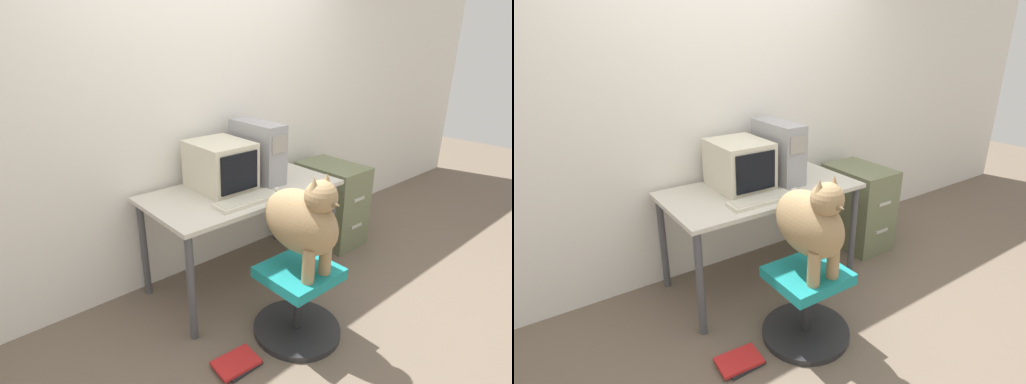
{
  "view_description": "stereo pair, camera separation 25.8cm",
  "coord_description": "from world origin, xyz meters",
  "views": [
    {
      "loc": [
        -1.69,
        -1.76,
        1.79
      ],
      "look_at": [
        -0.11,
        0.08,
        0.85
      ],
      "focal_mm": 28.0,
      "sensor_mm": 36.0,
      "label": 1
    },
    {
      "loc": [
        -1.48,
        -1.91,
        1.79
      ],
      "look_at": [
        -0.11,
        0.08,
        0.85
      ],
      "focal_mm": 28.0,
      "sensor_mm": 36.0,
      "label": 2
    }
  ],
  "objects": [
    {
      "name": "book_stack_floor",
      "position": [
        -0.6,
        -0.32,
        0.02
      ],
      "size": [
        0.27,
        0.19,
        0.04
      ],
      "color": "#262628",
      "rests_on": "ground_plane"
    },
    {
      "name": "desk",
      "position": [
        0.0,
        0.37,
        0.68
      ],
      "size": [
        1.41,
        0.74,
        0.76
      ],
      "color": "beige",
      "rests_on": "ground_plane"
    },
    {
      "name": "ground_plane",
      "position": [
        0.0,
        0.0,
        0.0
      ],
      "size": [
        12.0,
        12.0,
        0.0
      ],
      "primitive_type": "plane",
      "color": "#6B5B4C"
    },
    {
      "name": "computer_mouse",
      "position": [
        0.15,
        0.16,
        0.78
      ],
      "size": [
        0.06,
        0.04,
        0.03
      ],
      "color": "beige",
      "rests_on": "desk"
    },
    {
      "name": "wall_back",
      "position": [
        0.0,
        0.8,
        1.3
      ],
      "size": [
        8.0,
        0.05,
        2.6
      ],
      "color": "white",
      "rests_on": "ground_plane"
    },
    {
      "name": "filing_cabinet",
      "position": [
        1.05,
        0.38,
        0.37
      ],
      "size": [
        0.4,
        0.6,
        0.73
      ],
      "color": "#6B7251",
      "rests_on": "ground_plane"
    },
    {
      "name": "pc_tower",
      "position": [
        0.22,
        0.46,
        0.99
      ],
      "size": [
        0.18,
        0.48,
        0.45
      ],
      "color": "#99999E",
      "rests_on": "desk"
    },
    {
      "name": "dog",
      "position": [
        -0.12,
        -0.34,
        0.8
      ],
      "size": [
        0.26,
        0.54,
        0.63
      ],
      "color": "#9E7F56",
      "rests_on": "office_chair"
    },
    {
      "name": "keyboard",
      "position": [
        -0.14,
        0.15,
        0.78
      ],
      "size": [
        0.47,
        0.16,
        0.03
      ],
      "color": "beige",
      "rests_on": "desk"
    },
    {
      "name": "crt_monitor",
      "position": [
        -0.11,
        0.48,
        0.94
      ],
      "size": [
        0.37,
        0.45,
        0.34
      ],
      "color": "beige",
      "rests_on": "desk"
    },
    {
      "name": "office_chair",
      "position": [
        -0.12,
        -0.33,
        0.23
      ],
      "size": [
        0.56,
        0.56,
        0.48
      ],
      "color": "#262628",
      "rests_on": "ground_plane"
    }
  ]
}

